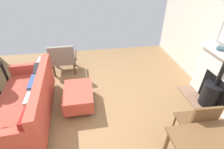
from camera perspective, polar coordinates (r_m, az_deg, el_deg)
The scene contains 7 objects.
ground_plane at distance 3.36m, azimuth -9.54°, elevation -11.01°, with size 5.52×5.29×0.01m, color olive.
fireplace at distance 3.65m, azimuth 34.01°, elevation -3.45°, with size 0.56×1.41×1.07m.
mantel_bowl_near at distance 3.59m, azimuth 34.38°, elevation 7.67°, with size 0.14×0.14×0.05m.
sofa at distance 3.24m, azimuth -27.74°, elevation -8.39°, with size 0.98×1.92×0.82m.
ottoman at distance 3.25m, azimuth -11.86°, elevation -7.45°, with size 0.57×0.79×0.37m.
armchair_accent at distance 4.24m, azimuth -17.15°, elevation 5.79°, with size 0.70×0.61×0.82m.
dining_chair_near_fireplace at distance 2.60m, azimuth 28.16°, elevation -15.07°, with size 0.42×0.42×0.92m.
Camera 1 is at (-0.19, 2.40, 2.34)m, focal length 25.49 mm.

